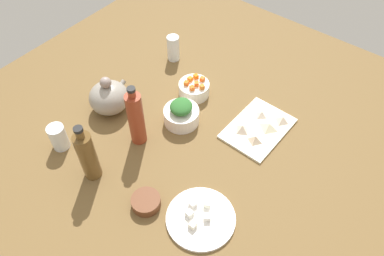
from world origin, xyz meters
TOP-DOWN VIEW (x-y plane):
  - tabletop at (0.00, 0.00)cm, footprint 190.00×190.00cm
  - cutting_board at (19.21, -18.56)cm, footprint 28.56×20.88cm
  - plate_tofu at (-26.35, -24.36)cm, footprint 23.32×23.32cm
  - bowl_greens at (3.58, 8.21)cm, footprint 14.30×14.30cm
  - bowl_carrots at (19.20, 13.96)cm, footprint 13.12×13.12cm
  - bowl_small_side at (-33.46, -6.34)cm, footprint 10.06×10.06cm
  - teapot at (-9.03, 35.96)cm, footprint 17.81×16.23cm
  - bottle_0 at (-13.89, 15.37)cm, footprint 6.04×6.04cm
  - bottle_1 at (-35.97, 17.38)cm, footprint 6.28×6.28cm
  - drinking_glass_0 at (32.20, 36.35)cm, footprint 5.69×5.69cm
  - drinking_glass_1 at (-34.80, 36.71)cm, footprint 6.50×6.50cm
  - carrot_cube_0 at (15.90, 12.43)cm, footprint 2.46×2.46cm
  - carrot_cube_1 at (19.03, 9.58)cm, footprint 2.45×2.45cm
  - carrot_cube_2 at (16.72, 16.17)cm, footprint 2.20×2.20cm
  - carrot_cube_3 at (22.95, 12.40)cm, footprint 1.93×1.93cm
  - carrot_cube_4 at (22.60, 15.59)cm, footprint 2.32×2.32cm
  - carrot_cube_5 at (19.76, 16.58)cm, footprint 1.97×1.97cm
  - carrot_cube_6 at (19.07, 12.53)cm, footprint 2.54×2.54cm
  - chopped_greens_mound at (3.58, 8.21)cm, footprint 12.36×11.93cm
  - tofu_cube_0 at (-25.38, -26.25)cm, footprint 3.10×3.10cm
  - tofu_cube_1 at (-27.96, -20.85)cm, footprint 2.48×2.48cm
  - tofu_cube_2 at (-21.53, -23.36)cm, footprint 2.95×2.95cm
  - tofu_cube_3 at (-30.52, -24.22)cm, footprint 2.21×2.21cm
  - tofu_cube_4 at (-24.45, -19.52)cm, footprint 2.66×2.66cm
  - dumpling_0 at (25.45, -16.17)cm, footprint 4.52×4.11cm
  - dumpling_1 at (21.52, -21.97)cm, footprint 6.34×6.50cm
  - dumpling_2 at (13.86, -14.38)cm, footprint 5.59×5.79cm
  - dumpling_3 at (12.45, -21.18)cm, footprint 4.78×5.25cm
  - dumpling_4 at (27.98, -24.38)cm, footprint 5.07×4.55cm

SIDE VIEW (x-z plane):
  - tabletop at x=0.00cm, z-range 0.00..3.00cm
  - cutting_board at x=19.21cm, z-range 3.00..4.00cm
  - plate_tofu at x=-26.35cm, z-range 3.00..4.20cm
  - bowl_small_side at x=-33.46cm, z-range 3.00..6.62cm
  - dumpling_0 at x=25.45cm, z-range 4.00..6.33cm
  - dumpling_4 at x=27.98cm, z-range 4.00..6.54cm
  - dumpling_1 at x=21.52cm, z-range 4.00..6.58cm
  - tofu_cube_0 at x=-25.38cm, z-range 4.20..6.40cm
  - tofu_cube_1 at x=-27.96cm, z-range 4.20..6.40cm
  - tofu_cube_2 at x=-21.53cm, z-range 4.20..6.40cm
  - tofu_cube_3 at x=-30.52cm, z-range 4.20..6.40cm
  - tofu_cube_4 at x=-24.45cm, z-range 4.20..6.40cm
  - dumpling_3 at x=12.45cm, z-range 4.00..6.91cm
  - dumpling_2 at x=13.86cm, z-range 4.00..7.02cm
  - bowl_carrots at x=19.20cm, z-range 3.00..8.98cm
  - bowl_greens at x=3.58cm, z-range 3.00..9.46cm
  - drinking_glass_1 at x=-34.80cm, z-range 3.00..13.58cm
  - drinking_glass_0 at x=32.20cm, z-range 3.00..15.31cm
  - teapot at x=-9.03cm, z-range 1.17..18.19cm
  - carrot_cube_0 at x=15.90cm, z-range 8.98..10.78cm
  - carrot_cube_1 at x=19.03cm, z-range 8.98..10.78cm
  - carrot_cube_2 at x=16.72cm, z-range 8.98..10.78cm
  - carrot_cube_3 at x=22.95cm, z-range 8.98..10.78cm
  - carrot_cube_4 at x=22.60cm, z-range 8.98..10.78cm
  - carrot_cube_5 at x=19.76cm, z-range 8.98..10.78cm
  - carrot_cube_6 at x=19.07cm, z-range 8.98..10.78cm
  - chopped_greens_mound at x=3.58cm, z-range 9.46..13.75cm
  - bottle_1 at x=-35.97cm, z-range 1.30..26.98cm
  - bottle_0 at x=-13.89cm, z-range 1.52..29.04cm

